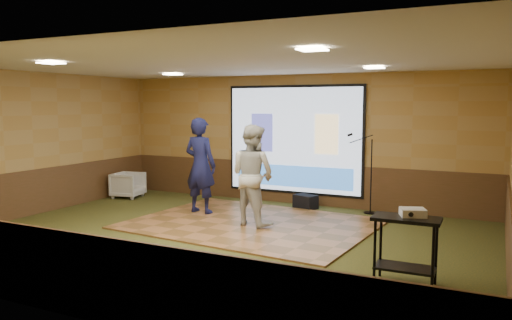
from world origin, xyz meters
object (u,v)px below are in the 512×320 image
at_px(dance_floor, 252,224).
at_px(av_table, 406,239).
at_px(mic_stand, 368,190).
at_px(banquet_chair, 128,185).
at_px(projector_screen, 294,141).
at_px(duffel_bag, 306,202).
at_px(player_left, 200,165).
at_px(player_right, 252,175).
at_px(projector, 413,212).

xyz_separation_m(dance_floor, av_table, (3.22, -2.04, 0.59)).
distance_m(av_table, mic_stand, 4.30).
relative_size(dance_floor, mic_stand, 2.62).
height_order(mic_stand, banquet_chair, mic_stand).
distance_m(dance_floor, banquet_chair, 4.23).
height_order(projector_screen, duffel_bag, projector_screen).
distance_m(projector_screen, player_left, 2.38).
bearing_deg(duffel_bag, av_table, -54.27).
relative_size(player_right, mic_stand, 1.12).
relative_size(player_right, av_table, 2.16).
relative_size(av_table, duffel_bag, 1.80).
distance_m(projector_screen, dance_floor, 2.71).
relative_size(projector, duffel_bag, 0.63).
relative_size(projector, mic_stand, 0.18).
relative_size(player_right, duffel_bag, 3.88).
bearing_deg(mic_stand, duffel_bag, 164.22).
bearing_deg(player_right, mic_stand, -113.85).
bearing_deg(dance_floor, duffel_bag, 77.64).
height_order(projector, mic_stand, mic_stand).
bearing_deg(player_left, mic_stand, -148.80).
relative_size(player_left, duffel_bag, 4.09).
relative_size(projector_screen, mic_stand, 1.94).
relative_size(banquet_chair, duffel_bag, 1.41).
xyz_separation_m(projector_screen, mic_stand, (1.82, -0.27, -0.98)).
bearing_deg(player_right, projector, 164.98).
bearing_deg(player_left, player_right, 165.73).
xyz_separation_m(av_table, duffel_bag, (-2.81, 3.91, -0.45)).
bearing_deg(mic_stand, player_left, -174.21).
xyz_separation_m(av_table, banquet_chair, (-7.27, 3.22, -0.29)).
bearing_deg(banquet_chair, dance_floor, -117.01).
distance_m(player_right, mic_stand, 2.76).
relative_size(projector_screen, dance_floor, 0.74).
distance_m(projector_screen, projector, 5.42).
bearing_deg(mic_stand, projector, -90.85).
bearing_deg(projector_screen, player_left, -124.97).
height_order(projector_screen, player_left, projector_screen).
bearing_deg(player_left, av_table, 156.18).
distance_m(mic_stand, duffel_bag, 1.41).
height_order(player_right, mic_stand, player_right).
height_order(player_left, banquet_chair, player_left).
xyz_separation_m(player_right, mic_stand, (1.70, 2.12, -0.49)).
relative_size(player_left, av_table, 2.27).
relative_size(projector_screen, projector, 10.79).
bearing_deg(av_table, mic_stand, 109.70).
relative_size(projector_screen, av_table, 3.75).
bearing_deg(projector_screen, projector, -51.80).
relative_size(mic_stand, banquet_chair, 2.46).
height_order(player_left, projector, player_left).
bearing_deg(duffel_bag, mic_stand, 5.92).
relative_size(projector_screen, player_left, 1.65).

